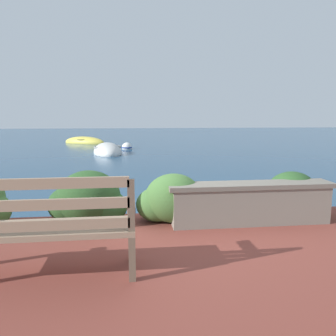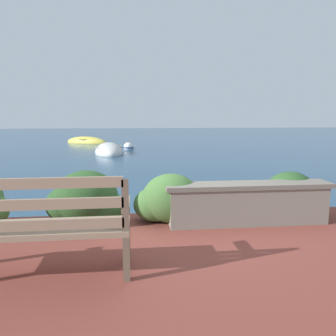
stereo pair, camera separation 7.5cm
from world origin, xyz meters
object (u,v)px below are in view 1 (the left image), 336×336
(park_bench, at_px, (37,225))
(rowboat_nearest, at_px, (108,152))
(mooring_buoy, at_px, (127,147))
(rowboat_mid, at_px, (85,142))

(park_bench, bearing_deg, rowboat_nearest, 91.79)
(park_bench, relative_size, mooring_buoy, 3.10)
(rowboat_nearest, height_order, mooring_buoy, rowboat_nearest)
(mooring_buoy, bearing_deg, rowboat_mid, 124.09)
(rowboat_nearest, bearing_deg, rowboat_mid, -173.18)
(park_bench, relative_size, rowboat_mid, 0.59)
(rowboat_nearest, relative_size, rowboat_mid, 0.91)
(rowboat_nearest, distance_m, rowboat_mid, 5.93)
(park_bench, relative_size, rowboat_nearest, 0.65)
(park_bench, height_order, mooring_buoy, park_bench)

